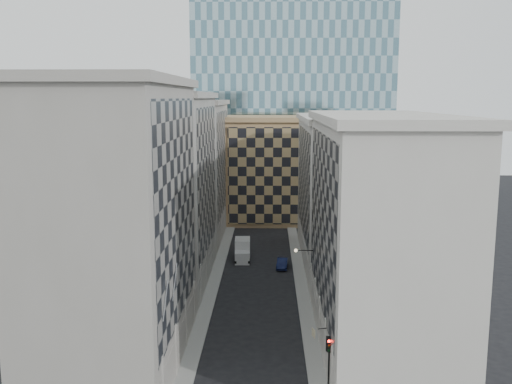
# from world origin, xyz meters

# --- Properties ---
(sidewalk_west) EXTENTS (1.50, 100.00, 0.15)m
(sidewalk_west) POSITION_xyz_m (-5.25, 30.00, 0.07)
(sidewalk_west) COLOR gray
(sidewalk_west) RESTS_ON ground
(sidewalk_east) EXTENTS (1.50, 100.00, 0.15)m
(sidewalk_east) POSITION_xyz_m (5.25, 30.00, 0.07)
(sidewalk_east) COLOR gray
(sidewalk_east) RESTS_ON ground
(bldg_left_a) EXTENTS (10.80, 22.80, 23.70)m
(bldg_left_a) POSITION_xyz_m (-10.88, 11.00, 11.82)
(bldg_left_a) COLOR gray
(bldg_left_a) RESTS_ON ground
(bldg_left_b) EXTENTS (10.80, 22.80, 22.70)m
(bldg_left_b) POSITION_xyz_m (-10.88, 33.00, 11.32)
(bldg_left_b) COLOR gray
(bldg_left_b) RESTS_ON ground
(bldg_left_c) EXTENTS (10.80, 22.80, 21.70)m
(bldg_left_c) POSITION_xyz_m (-10.88, 55.00, 10.83)
(bldg_left_c) COLOR gray
(bldg_left_c) RESTS_ON ground
(bldg_right_a) EXTENTS (10.80, 26.80, 20.70)m
(bldg_right_a) POSITION_xyz_m (10.88, 15.00, 10.32)
(bldg_right_a) COLOR beige
(bldg_right_a) RESTS_ON ground
(bldg_right_b) EXTENTS (10.80, 28.80, 19.70)m
(bldg_right_b) POSITION_xyz_m (10.89, 42.00, 9.85)
(bldg_right_b) COLOR beige
(bldg_right_b) RESTS_ON ground
(tan_block) EXTENTS (16.80, 14.80, 18.80)m
(tan_block) POSITION_xyz_m (2.00, 67.90, 9.44)
(tan_block) COLOR tan
(tan_block) RESTS_ON ground
(church_tower) EXTENTS (7.20, 7.20, 51.50)m
(church_tower) POSITION_xyz_m (0.00, 82.00, 26.95)
(church_tower) COLOR #2E2924
(church_tower) RESTS_ON ground
(flagpoles_left) EXTENTS (0.10, 6.33, 2.33)m
(flagpoles_left) POSITION_xyz_m (-5.90, 6.00, 8.00)
(flagpoles_left) COLOR gray
(flagpoles_left) RESTS_ON ground
(bracket_lamp) EXTENTS (1.98, 0.36, 0.36)m
(bracket_lamp) POSITION_xyz_m (4.38, 24.00, 6.20)
(bracket_lamp) COLOR black
(bracket_lamp) RESTS_ON ground
(traffic_light) EXTENTS (0.54, 0.50, 4.31)m
(traffic_light) POSITION_xyz_m (5.90, 6.05, 3.24)
(traffic_light) COLOR black
(traffic_light) RESTS_ON sidewalk_east
(box_truck) EXTENTS (2.24, 5.15, 2.79)m
(box_truck) POSITION_xyz_m (-2.28, 41.81, 1.21)
(box_truck) COLOR silver
(box_truck) RESTS_ON ground
(dark_car) EXTENTS (1.73, 4.04, 1.29)m
(dark_car) POSITION_xyz_m (3.14, 38.04, 0.65)
(dark_car) COLOR #0F1639
(dark_car) RESTS_ON ground
(shop_sign) EXTENTS (1.19, 0.65, 0.74)m
(shop_sign) POSITION_xyz_m (4.97, 8.31, 3.84)
(shop_sign) COLOR black
(shop_sign) RESTS_ON ground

